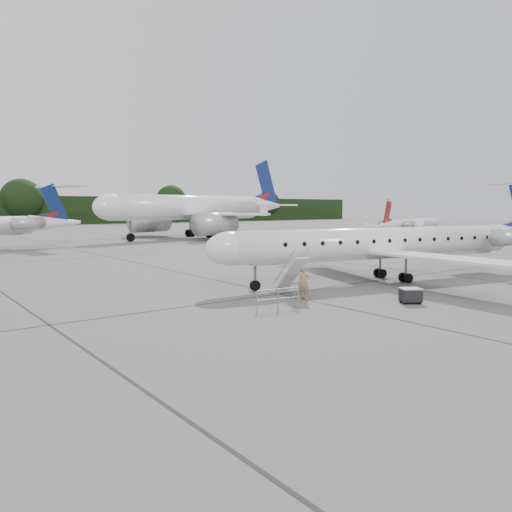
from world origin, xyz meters
TOP-DOWN VIEW (x-y plane):
  - ground at (0.00, 0.00)m, footprint 320.00×320.00m
  - main_regional_jet at (2.55, 5.16)m, footprint 30.77×24.81m
  - airstair at (-5.80, 4.61)m, footprint 1.31×2.51m
  - passenger at (-6.07, 3.29)m, footprint 0.77×0.69m
  - safety_railing at (-8.89, 1.98)m, footprint 2.18×0.50m
  - baggage_cart at (-2.45, -0.77)m, footprint 1.23×1.16m
  - bg_narrowbody at (15.99, 53.60)m, footprint 42.54×34.74m
  - bg_regional_right at (46.35, 33.45)m, footprint 25.94×21.39m

SIDE VIEW (x-z plane):
  - ground at x=0.00m, z-range 0.00..0.00m
  - baggage_cart at x=-2.45m, z-range 0.00..0.84m
  - safety_railing at x=-8.89m, z-range 0.00..1.00m
  - passenger at x=-6.07m, z-range 0.00..1.75m
  - airstair at x=-5.80m, z-range 0.00..2.20m
  - bg_regional_right at x=46.35m, z-range 0.00..5.93m
  - main_regional_jet at x=2.55m, z-range 0.00..7.02m
  - bg_narrowbody at x=15.99m, z-range 0.00..13.42m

